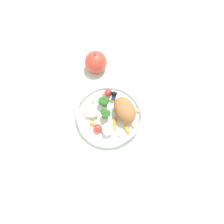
{
  "coord_description": "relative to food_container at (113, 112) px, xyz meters",
  "views": [
    {
      "loc": [
        -0.3,
        -0.03,
        0.72
      ],
      "look_at": [
        -0.01,
        -0.0,
        0.03
      ],
      "focal_mm": 38.76,
      "sensor_mm": 36.0,
      "label": 1
    }
  ],
  "objects": [
    {
      "name": "ground_plane",
      "position": [
        0.01,
        0.01,
        -0.03
      ],
      "size": [
        2.4,
        2.4,
        0.0
      ],
      "primitive_type": "plane",
      "color": "silver"
    },
    {
      "name": "food_container",
      "position": [
        0.0,
        0.0,
        0.0
      ],
      "size": [
        0.21,
        0.21,
        0.07
      ],
      "color": "white",
      "rests_on": "ground_plane"
    },
    {
      "name": "loose_apple",
      "position": [
        0.17,
        0.07,
        0.01
      ],
      "size": [
        0.08,
        0.08,
        0.09
      ],
      "color": "#BC3828",
      "rests_on": "ground_plane"
    }
  ]
}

